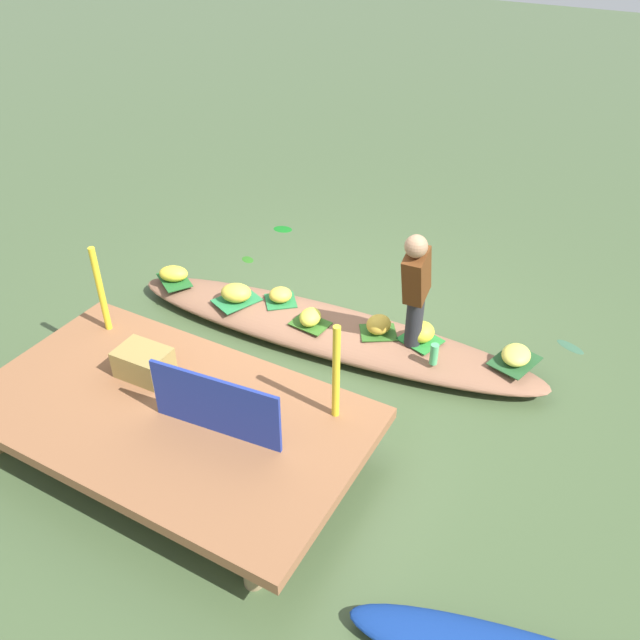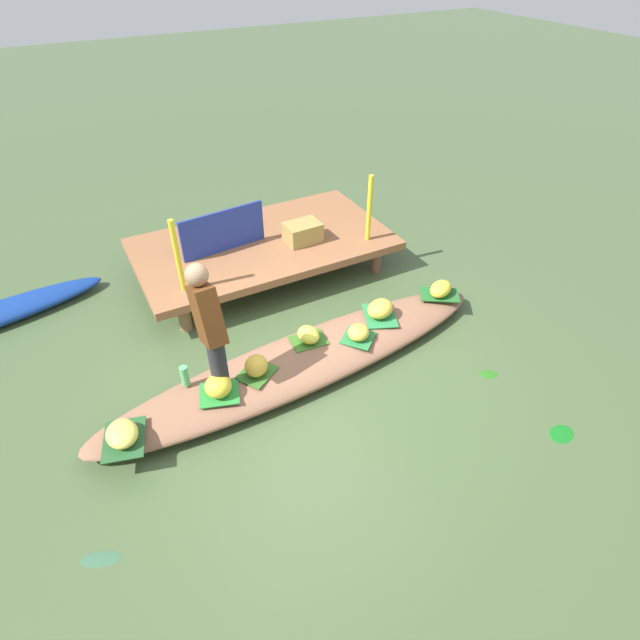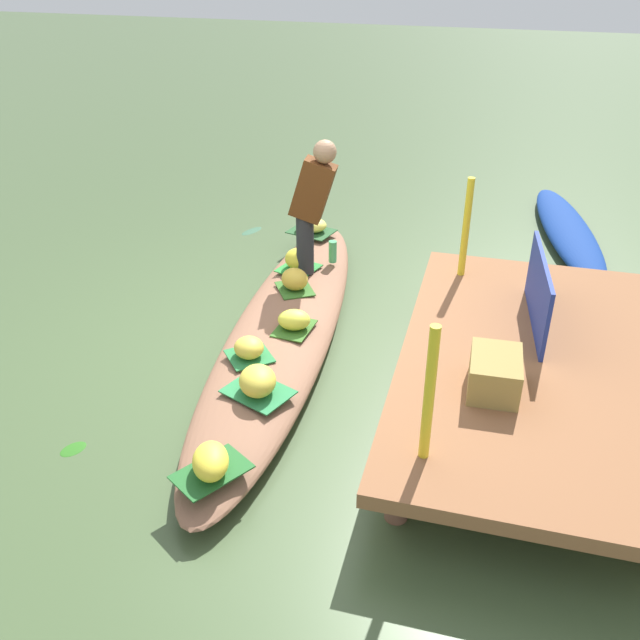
{
  "view_description": "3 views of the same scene",
  "coord_description": "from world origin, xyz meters",
  "px_view_note": "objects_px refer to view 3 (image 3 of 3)",
  "views": [
    {
      "loc": [
        -2.55,
        4.76,
        4.05
      ],
      "look_at": [
        -0.01,
        0.18,
        0.36
      ],
      "focal_mm": 36.98,
      "sensor_mm": 36.0,
      "label": 1
    },
    {
      "loc": [
        -1.65,
        -3.44,
        3.68
      ],
      "look_at": [
        0.25,
        0.11,
        0.48
      ],
      "focal_mm": 28.51,
      "sensor_mm": 36.0,
      "label": 2
    },
    {
      "loc": [
        4.67,
        1.57,
        3.08
      ],
      "look_at": [
        0.26,
        0.38,
        0.43
      ],
      "focal_mm": 38.96,
      "sensor_mm": 36.0,
      "label": 3
    }
  ],
  "objects_px": {
    "banana_bunch_1": "(311,225)",
    "vendor_boat": "(283,331)",
    "banana_bunch_0": "(258,381)",
    "produce_crate": "(495,374)",
    "moored_boat": "(568,231)",
    "vendor_person": "(312,201)",
    "banana_bunch_4": "(298,259)",
    "banana_bunch_6": "(211,461)",
    "water_bottle": "(333,252)",
    "market_banner": "(538,292)",
    "banana_bunch_5": "(295,279)",
    "banana_bunch_3": "(294,320)",
    "banana_bunch_2": "(249,348)"
  },
  "relations": [
    {
      "from": "vendor_person",
      "to": "market_banner",
      "type": "height_order",
      "value": "vendor_person"
    },
    {
      "from": "banana_bunch_3",
      "to": "banana_bunch_1",
      "type": "bearing_deg",
      "value": -168.39
    },
    {
      "from": "banana_bunch_0",
      "to": "water_bottle",
      "type": "relative_size",
      "value": 1.51
    },
    {
      "from": "banana_bunch_6",
      "to": "banana_bunch_3",
      "type": "bearing_deg",
      "value": -179.71
    },
    {
      "from": "vendor_boat",
      "to": "banana_bunch_1",
      "type": "height_order",
      "value": "banana_bunch_1"
    },
    {
      "from": "banana_bunch_6",
      "to": "water_bottle",
      "type": "distance_m",
      "value": 3.01
    },
    {
      "from": "banana_bunch_6",
      "to": "banana_bunch_4",
      "type": "bearing_deg",
      "value": -174.11
    },
    {
      "from": "moored_boat",
      "to": "banana_bunch_6",
      "type": "xyz_separation_m",
      "value": [
        4.74,
        -2.23,
        0.23
      ]
    },
    {
      "from": "banana_bunch_4",
      "to": "banana_bunch_5",
      "type": "distance_m",
      "value": 0.42
    },
    {
      "from": "banana_bunch_4",
      "to": "produce_crate",
      "type": "bearing_deg",
      "value": 45.88
    },
    {
      "from": "moored_boat",
      "to": "banana_bunch_4",
      "type": "bearing_deg",
      "value": -61.88
    },
    {
      "from": "water_bottle",
      "to": "market_banner",
      "type": "height_order",
      "value": "market_banner"
    },
    {
      "from": "banana_bunch_1",
      "to": "vendor_boat",
      "type": "bearing_deg",
      "value": 8.3
    },
    {
      "from": "banana_bunch_1",
      "to": "banana_bunch_3",
      "type": "relative_size",
      "value": 1.22
    },
    {
      "from": "banana_bunch_2",
      "to": "banana_bunch_4",
      "type": "xyz_separation_m",
      "value": [
        -1.54,
        -0.07,
        0.02
      ]
    },
    {
      "from": "banana_bunch_0",
      "to": "banana_bunch_6",
      "type": "bearing_deg",
      "value": 0.1
    },
    {
      "from": "banana_bunch_3",
      "to": "banana_bunch_4",
      "type": "xyz_separation_m",
      "value": [
        -1.06,
        -0.28,
        0.02
      ]
    },
    {
      "from": "banana_bunch_1",
      "to": "banana_bunch_5",
      "type": "relative_size",
      "value": 1.29
    },
    {
      "from": "moored_boat",
      "to": "banana_bunch_0",
      "type": "bearing_deg",
      "value": -39.45
    },
    {
      "from": "market_banner",
      "to": "banana_bunch_5",
      "type": "bearing_deg",
      "value": -107.7
    },
    {
      "from": "banana_bunch_0",
      "to": "produce_crate",
      "type": "height_order",
      "value": "produce_crate"
    },
    {
      "from": "banana_bunch_0",
      "to": "banana_bunch_4",
      "type": "bearing_deg",
      "value": -171.67
    },
    {
      "from": "banana_bunch_0",
      "to": "produce_crate",
      "type": "xyz_separation_m",
      "value": [
        -0.16,
        1.56,
        0.23
      ]
    },
    {
      "from": "moored_boat",
      "to": "vendor_person",
      "type": "relative_size",
      "value": 2.16
    },
    {
      "from": "vendor_boat",
      "to": "market_banner",
      "type": "height_order",
      "value": "market_banner"
    },
    {
      "from": "vendor_boat",
      "to": "produce_crate",
      "type": "relative_size",
      "value": 10.07
    },
    {
      "from": "banana_bunch_4",
      "to": "market_banner",
      "type": "height_order",
      "value": "market_banner"
    },
    {
      "from": "banana_bunch_4",
      "to": "banana_bunch_6",
      "type": "distance_m",
      "value": 2.8
    },
    {
      "from": "vendor_boat",
      "to": "water_bottle",
      "type": "bearing_deg",
      "value": 169.82
    },
    {
      "from": "banana_bunch_0",
      "to": "vendor_person",
      "type": "bearing_deg",
      "value": -175.98
    },
    {
      "from": "moored_boat",
      "to": "vendor_person",
      "type": "bearing_deg",
      "value": -59.45
    },
    {
      "from": "water_bottle",
      "to": "produce_crate",
      "type": "distance_m",
      "value": 2.57
    },
    {
      "from": "water_bottle",
      "to": "vendor_boat",
      "type": "bearing_deg",
      "value": -6.13
    },
    {
      "from": "banana_bunch_4",
      "to": "produce_crate",
      "type": "relative_size",
      "value": 0.58
    },
    {
      "from": "banana_bunch_5",
      "to": "vendor_boat",
      "type": "bearing_deg",
      "value": 6.25
    },
    {
      "from": "water_bottle",
      "to": "produce_crate",
      "type": "xyz_separation_m",
      "value": [
        2.02,
        1.57,
        0.22
      ]
    },
    {
      "from": "banana_bunch_2",
      "to": "water_bottle",
      "type": "distance_m",
      "value": 1.78
    },
    {
      "from": "banana_bunch_6",
      "to": "banana_bunch_5",
      "type": "bearing_deg",
      "value": -175.16
    },
    {
      "from": "vendor_boat",
      "to": "banana_bunch_0",
      "type": "relative_size",
      "value": 13.88
    },
    {
      "from": "vendor_boat",
      "to": "banana_bunch_3",
      "type": "bearing_deg",
      "value": 43.08
    },
    {
      "from": "banana_bunch_3",
      "to": "water_bottle",
      "type": "bearing_deg",
      "value": -179.62
    },
    {
      "from": "banana_bunch_6",
      "to": "banana_bunch_1",
      "type": "bearing_deg",
      "value": -173.64
    },
    {
      "from": "banana_bunch_1",
      "to": "banana_bunch_4",
      "type": "distance_m",
      "value": 0.89
    },
    {
      "from": "banana_bunch_3",
      "to": "banana_bunch_4",
      "type": "bearing_deg",
      "value": -165.33
    },
    {
      "from": "vendor_person",
      "to": "vendor_boat",
      "type": "bearing_deg",
      "value": -0.5
    },
    {
      "from": "banana_bunch_3",
      "to": "vendor_person",
      "type": "relative_size",
      "value": 0.21
    },
    {
      "from": "banana_bunch_5",
      "to": "banana_bunch_1",
      "type": "bearing_deg",
      "value": -170.86
    },
    {
      "from": "banana_bunch_1",
      "to": "water_bottle",
      "type": "xyz_separation_m",
      "value": [
        0.65,
        0.39,
        0.03
      ]
    },
    {
      "from": "banana_bunch_3",
      "to": "water_bottle",
      "type": "distance_m",
      "value": 1.3
    },
    {
      "from": "banana_bunch_4",
      "to": "banana_bunch_6",
      "type": "bearing_deg",
      "value": 5.89
    }
  ]
}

